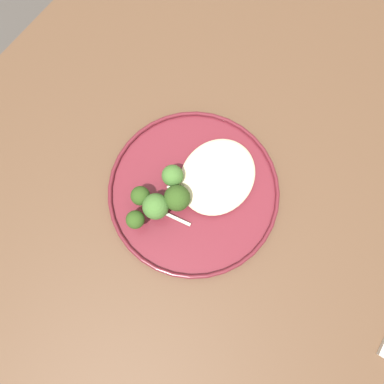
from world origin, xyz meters
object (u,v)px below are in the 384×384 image
at_px(seared_scallop_center_golden, 196,165).
at_px(seared_scallop_tilted_round, 211,189).
at_px(seared_scallop_front_small, 220,161).
at_px(broccoli_floret_center_pile, 136,220).
at_px(dinner_plate, 192,194).
at_px(broccoli_floret_rear_charred, 156,207).
at_px(seared_scallop_half_hidden, 230,202).
at_px(broccoli_floret_front_edge, 141,196).
at_px(broccoli_floret_left_leaning, 173,176).
at_px(broccoli_floret_right_tilted, 177,198).

relative_size(seared_scallop_center_golden, seared_scallop_tilted_round, 1.14).
distance_m(seared_scallop_front_small, broccoli_floret_center_pile, 0.17).
height_order(dinner_plate, broccoli_floret_rear_charred, broccoli_floret_rear_charred).
height_order(seared_scallop_half_hidden, broccoli_floret_rear_charred, broccoli_floret_rear_charred).
relative_size(broccoli_floret_rear_charred, broccoli_floret_front_edge, 1.21).
bearing_deg(broccoli_floret_left_leaning, broccoli_floret_center_pile, 177.46).
bearing_deg(broccoli_floret_left_leaning, seared_scallop_tilted_round, -68.05).
height_order(seared_scallop_tilted_round, broccoli_floret_front_edge, broccoli_floret_front_edge).
relative_size(seared_scallop_tilted_round, broccoli_floret_left_leaning, 0.48).
relative_size(seared_scallop_front_small, broccoli_floret_right_tilted, 0.46).
height_order(broccoli_floret_left_leaning, broccoli_floret_front_edge, broccoli_floret_left_leaning).
bearing_deg(broccoli_floret_left_leaning, broccoli_floret_right_tilted, -131.95).
distance_m(seared_scallop_tilted_round, broccoli_floret_left_leaning, 0.07).
xyz_separation_m(seared_scallop_center_golden, broccoli_floret_rear_charred, (-0.10, 0.01, 0.03)).
bearing_deg(broccoli_floret_rear_charred, seared_scallop_front_small, -15.33).
distance_m(seared_scallop_center_golden, seared_scallop_tilted_round, 0.05).
bearing_deg(seared_scallop_half_hidden, seared_scallop_tilted_round, 90.25).
distance_m(seared_scallop_front_small, broccoli_floret_left_leaning, 0.09).
bearing_deg(broccoli_floret_left_leaning, broccoli_floret_rear_charred, -170.59).
bearing_deg(seared_scallop_half_hidden, broccoli_floret_front_edge, 123.96).
bearing_deg(broccoli_floret_center_pile, seared_scallop_center_golden, -8.40).
relative_size(dinner_plate, broccoli_floret_front_edge, 5.95).
height_order(seared_scallop_center_golden, seared_scallop_tilted_round, seared_scallop_tilted_round).
height_order(broccoli_floret_rear_charred, broccoli_floret_front_edge, broccoli_floret_rear_charred).
distance_m(seared_scallop_half_hidden, broccoli_floret_rear_charred, 0.12).
bearing_deg(seared_scallop_front_small, broccoli_floret_left_leaning, 148.43).
height_order(broccoli_floret_left_leaning, broccoli_floret_center_pile, broccoli_floret_left_leaning).
height_order(dinner_plate, seared_scallop_half_hidden, seared_scallop_half_hidden).
bearing_deg(broccoli_floret_front_edge, broccoli_floret_center_pile, -153.37).
xyz_separation_m(seared_scallop_half_hidden, broccoli_floret_rear_charred, (-0.08, 0.09, 0.03)).
relative_size(seared_scallop_half_hidden, broccoli_floret_rear_charred, 0.39).
relative_size(broccoli_floret_center_pile, broccoli_floret_right_tilted, 0.83).
xyz_separation_m(seared_scallop_half_hidden, seared_scallop_tilted_round, (-0.00, 0.04, 0.00)).
bearing_deg(seared_scallop_half_hidden, seared_scallop_center_golden, 77.72).
bearing_deg(broccoli_floret_right_tilted, dinner_plate, -18.74).
bearing_deg(seared_scallop_front_small, broccoli_floret_center_pile, 163.46).
relative_size(seared_scallop_half_hidden, broccoli_floret_front_edge, 0.47).
distance_m(dinner_plate, seared_scallop_front_small, 0.07).
xyz_separation_m(broccoli_floret_center_pile, broccoli_floret_front_edge, (0.04, 0.02, -0.00)).
bearing_deg(seared_scallop_tilted_round, broccoli_floret_right_tilted, 147.70).
bearing_deg(seared_scallop_tilted_round, broccoli_floret_center_pile, 151.00).
bearing_deg(broccoli_floret_right_tilted, broccoli_floret_front_edge, 121.56).
bearing_deg(broccoli_floret_front_edge, broccoli_floret_left_leaning, -20.94).
bearing_deg(dinner_plate, broccoli_floret_center_pile, 155.77).
xyz_separation_m(seared_scallop_center_golden, broccoli_floret_front_edge, (-0.10, 0.04, 0.02)).
relative_size(seared_scallop_tilted_round, seared_scallop_front_small, 0.91).
bearing_deg(dinner_plate, seared_scallop_center_golden, 28.22).
height_order(dinner_plate, seared_scallop_front_small, seared_scallop_front_small).
bearing_deg(broccoli_floret_center_pile, broccoli_floret_right_tilted, -26.36).
bearing_deg(dinner_plate, broccoli_floret_front_edge, 134.27).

